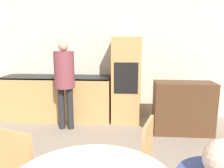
{
  "coord_description": "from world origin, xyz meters",
  "views": [
    {
      "loc": [
        0.18,
        0.29,
        1.65
      ],
      "look_at": [
        -0.01,
        2.9,
        1.13
      ],
      "focal_mm": 35.0,
      "sensor_mm": 36.0,
      "label": 1
    }
  ],
  "objects_px": {
    "chair_far_right": "(138,161)",
    "person_standing": "(65,76)",
    "sideboard": "(183,108)",
    "oven_unit": "(126,80)"
  },
  "relations": [
    {
      "from": "chair_far_right",
      "to": "person_standing",
      "type": "height_order",
      "value": "person_standing"
    },
    {
      "from": "sideboard",
      "to": "chair_far_right",
      "type": "xyz_separation_m",
      "value": [
        -0.89,
        -1.91,
        0.05
      ]
    },
    {
      "from": "oven_unit",
      "to": "chair_far_right",
      "type": "distance_m",
      "value": 2.5
    },
    {
      "from": "chair_far_right",
      "to": "sideboard",
      "type": "bearing_deg",
      "value": 171.46
    },
    {
      "from": "oven_unit",
      "to": "person_standing",
      "type": "relative_size",
      "value": 1.05
    },
    {
      "from": "sideboard",
      "to": "person_standing",
      "type": "relative_size",
      "value": 0.63
    },
    {
      "from": "sideboard",
      "to": "oven_unit",
      "type": "bearing_deg",
      "value": 151.6
    },
    {
      "from": "sideboard",
      "to": "chair_far_right",
      "type": "height_order",
      "value": "sideboard"
    },
    {
      "from": "oven_unit",
      "to": "person_standing",
      "type": "bearing_deg",
      "value": -154.66
    },
    {
      "from": "oven_unit",
      "to": "sideboard",
      "type": "bearing_deg",
      "value": -28.4
    }
  ]
}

